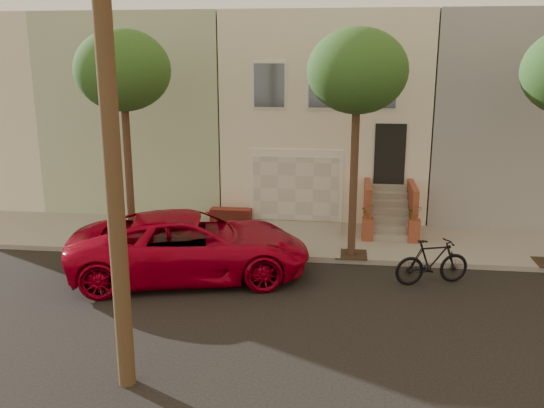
# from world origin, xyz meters

# --- Properties ---
(ground) EXTENTS (90.00, 90.00, 0.00)m
(ground) POSITION_xyz_m (0.00, 0.00, 0.00)
(ground) COLOR black
(ground) RESTS_ON ground
(sidewalk) EXTENTS (40.00, 3.70, 0.15)m
(sidewalk) POSITION_xyz_m (0.00, 5.35, 0.07)
(sidewalk) COLOR gray
(sidewalk) RESTS_ON ground
(house_row) EXTENTS (33.10, 11.70, 7.00)m
(house_row) POSITION_xyz_m (0.00, 11.19, 3.64)
(house_row) COLOR beige
(house_row) RESTS_ON sidewalk
(tree_left) EXTENTS (2.70, 2.57, 6.30)m
(tree_left) POSITION_xyz_m (-5.50, 3.90, 5.26)
(tree_left) COLOR #2D2116
(tree_left) RESTS_ON sidewalk
(tree_mid) EXTENTS (2.70, 2.57, 6.30)m
(tree_mid) POSITION_xyz_m (1.00, 3.90, 5.26)
(tree_mid) COLOR #2D2116
(tree_mid) RESTS_ON sidewalk
(pickup_truck) EXTENTS (6.72, 4.29, 1.73)m
(pickup_truck) POSITION_xyz_m (-3.20, 2.03, 0.86)
(pickup_truck) COLOR #A7001C
(pickup_truck) RESTS_ON ground
(motorcycle) EXTENTS (2.06, 1.15, 1.19)m
(motorcycle) POSITION_xyz_m (3.03, 2.31, 0.60)
(motorcycle) COLOR black
(motorcycle) RESTS_ON ground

